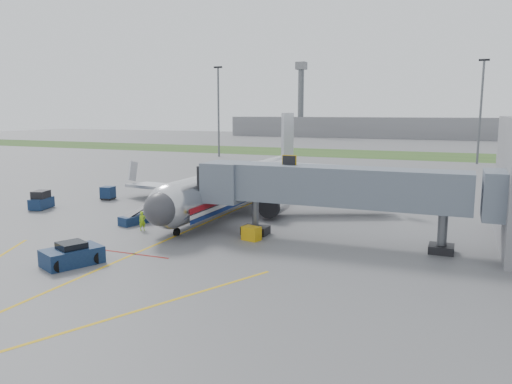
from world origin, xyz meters
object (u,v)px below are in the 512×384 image
at_px(baggage_tug, 41,201).
at_px(ramp_worker, 142,221).
at_px(airliner, 240,184).
at_px(pushback_tug, 72,255).
at_px(belt_loader, 137,219).

bearing_deg(baggage_tug, ramp_worker, -14.46).
relative_size(airliner, pushback_tug, 8.06).
bearing_deg(belt_loader, airliner, 61.48).
xyz_separation_m(pushback_tug, baggage_tug, (-17.28, 14.28, 0.21)).
bearing_deg(ramp_worker, baggage_tug, 107.93).
bearing_deg(pushback_tug, baggage_tug, 140.42).
relative_size(pushback_tug, ramp_worker, 2.60).
distance_m(airliner, ramp_worker, 13.46).
bearing_deg(airliner, ramp_worker, -106.41).
xyz_separation_m(airliner, pushback_tug, (-2.39, -22.98, -1.98)).
distance_m(airliner, pushback_tug, 23.18).
bearing_deg(ramp_worker, airliner, 15.98).
distance_m(pushback_tug, baggage_tug, 22.42).
relative_size(belt_loader, ramp_worker, 2.43).
height_order(pushback_tug, belt_loader, belt_loader).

